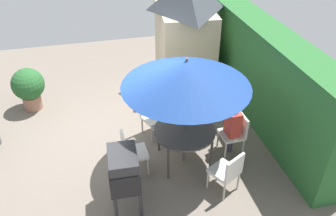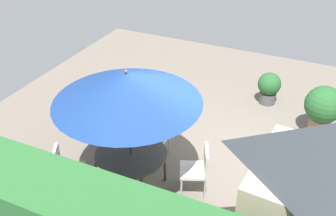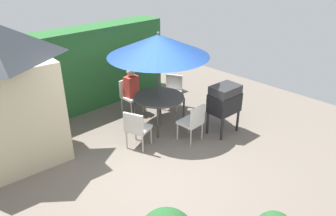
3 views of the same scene
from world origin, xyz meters
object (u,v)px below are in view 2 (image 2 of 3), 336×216
at_px(bbq_grill, 125,103).
at_px(potted_plant_by_grill, 269,87).
at_px(chair_toward_house, 65,168).
at_px(potted_plant_by_shed, 323,107).
at_px(patio_umbrella, 127,88).
at_px(chair_far_side, 198,167).
at_px(chair_toward_hedge, 157,132).
at_px(patio_table, 131,156).
at_px(chair_near_shed, 97,211).
at_px(person_in_red, 99,194).

height_order(bbq_grill, potted_plant_by_grill, bbq_grill).
xyz_separation_m(chair_toward_house, potted_plant_by_shed, (-3.75, -3.71, 0.11)).
distance_m(patio_umbrella, chair_far_side, 1.90).
relative_size(chair_far_side, chair_toward_hedge, 1.00).
height_order(bbq_grill, chair_far_side, bbq_grill).
height_order(patio_umbrella, bbq_grill, patio_umbrella).
xyz_separation_m(patio_table, potted_plant_by_shed, (-2.75, -3.17, -0.09)).
height_order(patio_table, chair_near_shed, chair_near_shed).
relative_size(chair_toward_house, person_in_red, 0.71).
bearing_deg(person_in_red, potted_plant_by_grill, -106.02).
distance_m(potted_plant_by_shed, person_in_red, 5.01).
xyz_separation_m(patio_umbrella, chair_toward_house, (1.00, 0.54, -1.52)).
xyz_separation_m(patio_umbrella, bbq_grill, (0.87, -1.30, -1.19)).
xyz_separation_m(patio_umbrella, potted_plant_by_shed, (-2.75, -3.17, -1.41)).
bearing_deg(bbq_grill, potted_plant_by_shed, -152.66).
relative_size(patio_umbrella, chair_toward_house, 2.61).
bearing_deg(patio_umbrella, chair_toward_house, 28.44).
height_order(potted_plant_by_shed, person_in_red, person_in_red).
xyz_separation_m(chair_near_shed, chair_toward_house, (1.04, -0.58, 0.00)).
xyz_separation_m(patio_table, potted_plant_by_grill, (-1.47, -3.96, -0.29)).
bearing_deg(chair_far_side, person_in_red, 55.41).
distance_m(chair_far_side, chair_toward_hedge, 1.28).
bearing_deg(chair_near_shed, bbq_grill, -69.42).
height_order(patio_umbrella, person_in_red, patio_umbrella).
bearing_deg(chair_far_side, patio_umbrella, 22.51).
height_order(patio_umbrella, chair_toward_house, patio_umbrella).
bearing_deg(chair_near_shed, patio_umbrella, -87.80).
xyz_separation_m(patio_table, chair_toward_hedge, (0.05, -1.08, -0.20)).
bearing_deg(bbq_grill, chair_far_side, 155.84).
height_order(patio_umbrella, chair_far_side, patio_umbrella).
height_order(patio_umbrella, potted_plant_by_shed, patio_umbrella).
relative_size(patio_table, potted_plant_by_grill, 1.57).
bearing_deg(potted_plant_by_shed, patio_table, 49.06).
bearing_deg(patio_umbrella, patio_table, 180.00).
bearing_deg(chair_toward_house, chair_far_side, -154.54).
distance_m(patio_umbrella, potted_plant_by_grill, 4.52).
bearing_deg(potted_plant_by_grill, person_in_red, 73.98).
bearing_deg(potted_plant_by_grill, chair_far_side, 83.24).
bearing_deg(bbq_grill, chair_toward_house, 85.97).
bearing_deg(potted_plant_by_shed, chair_far_side, 58.21).
xyz_separation_m(chair_toward_hedge, person_in_red, (-0.09, 2.12, 0.26)).
xyz_separation_m(chair_near_shed, chair_far_side, (-1.01, -1.56, 0.00)).
relative_size(potted_plant_by_shed, person_in_red, 0.87).
relative_size(chair_toward_house, potted_plant_by_grill, 1.16).
distance_m(chair_toward_hedge, person_in_red, 2.13).
distance_m(patio_umbrella, person_in_red, 1.63).
height_order(chair_far_side, chair_toward_house, same).
bearing_deg(patio_table, chair_near_shed, 92.20).
height_order(chair_far_side, potted_plant_by_shed, potted_plant_by_shed).
bearing_deg(person_in_red, chair_near_shed, 92.20).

